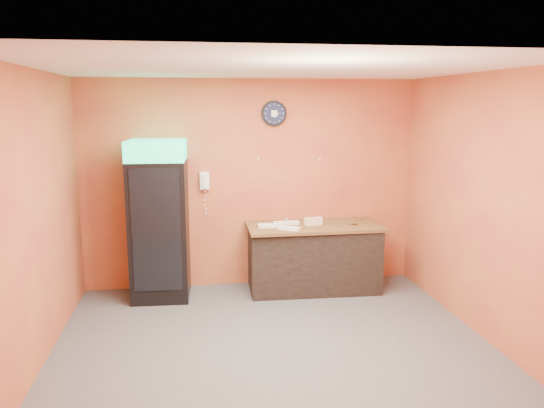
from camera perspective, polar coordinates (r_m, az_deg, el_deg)
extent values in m
plane|color=#47474C|center=(5.69, 0.16, -14.96)|extent=(4.50, 4.50, 0.00)
cube|color=#C17136|center=(7.19, -2.28, 2.17)|extent=(4.50, 0.02, 2.80)
cube|color=#C17136|center=(5.38, -24.24, -1.66)|extent=(0.02, 4.00, 2.80)
cube|color=#C17136|center=(6.00, 21.90, -0.29)|extent=(0.02, 4.00, 2.80)
cube|color=white|center=(5.14, 0.17, 14.44)|extent=(4.50, 4.00, 0.02)
cube|color=black|center=(6.92, -11.99, -2.73)|extent=(0.74, 0.74, 1.77)
cube|color=#19D78E|center=(6.76, -12.32, 5.67)|extent=(0.74, 0.74, 0.25)
cube|color=black|center=(6.55, -12.04, -2.80)|extent=(0.59, 0.05, 1.52)
cube|color=black|center=(7.17, 4.47, -5.86)|extent=(1.73, 0.81, 0.85)
cylinder|color=black|center=(7.13, 0.21, 9.72)|extent=(0.33, 0.05, 0.33)
cylinder|color=#0F1433|center=(7.10, 0.25, 9.72)|extent=(0.29, 0.01, 0.29)
cube|color=white|center=(7.10, 0.26, 9.71)|extent=(0.08, 0.00, 0.08)
cube|color=white|center=(7.10, -7.27, 2.51)|extent=(0.13, 0.07, 0.23)
cube|color=white|center=(7.05, -7.26, 2.45)|extent=(0.05, 0.04, 0.19)
cube|color=brown|center=(7.06, 4.52, -2.38)|extent=(1.77, 0.84, 0.04)
cube|color=beige|center=(7.02, 4.46, -2.08)|extent=(0.25, 0.12, 0.05)
cube|color=beige|center=(7.01, 4.46, -1.68)|extent=(0.25, 0.12, 0.05)
cube|color=white|center=(6.88, -0.29, -2.33)|extent=(0.30, 0.12, 0.04)
cube|color=white|center=(6.74, 1.87, -2.63)|extent=(0.28, 0.22, 0.04)
cube|color=white|center=(7.05, 1.79, -2.04)|extent=(0.28, 0.11, 0.04)
cylinder|color=silver|center=(7.15, 1.52, -1.73)|extent=(0.07, 0.07, 0.07)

